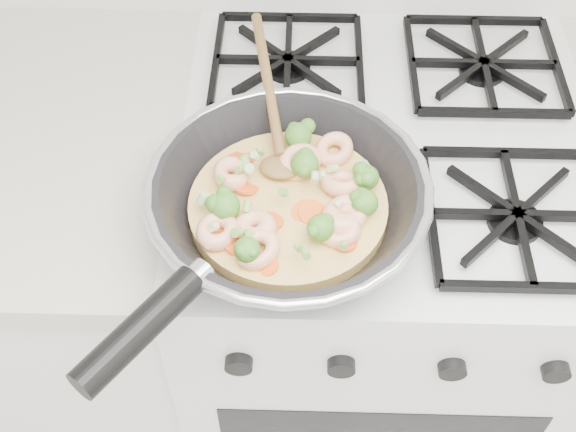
{
  "coord_description": "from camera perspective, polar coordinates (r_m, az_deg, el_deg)",
  "views": [
    {
      "loc": [
        -0.13,
        0.95,
        1.64
      ],
      "look_at": [
        -0.14,
        1.53,
        0.93
      ],
      "focal_mm": 45.58,
      "sensor_mm": 36.0,
      "label": 1
    }
  ],
  "objects": [
    {
      "name": "stove",
      "position": [
        1.4,
        6.03,
        -6.96
      ],
      "size": [
        0.6,
        0.6,
        0.92
      ],
      "color": "white",
      "rests_on": "ground"
    },
    {
      "name": "skillet",
      "position": [
        0.88,
        -0.11,
        1.18
      ],
      "size": [
        0.38,
        0.58,
        0.09
      ],
      "rotation": [
        0.0,
        0.0,
        0.4
      ],
      "color": "black",
      "rests_on": "stove"
    }
  ]
}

